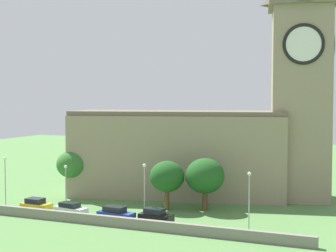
% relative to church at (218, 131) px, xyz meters
% --- Properties ---
extents(ground_plane, '(200.00, 200.00, 0.00)m').
position_rel_church_xyz_m(ground_plane, '(-5.90, -1.88, -10.27)').
color(ground_plane, '#517F42').
extents(church, '(41.59, 19.01, 34.12)m').
position_rel_church_xyz_m(church, '(0.00, 0.00, 0.00)').
color(church, gray).
rests_on(church, ground).
extents(quay_barrier, '(47.25, 0.70, 1.24)m').
position_rel_church_xyz_m(quay_barrier, '(-5.90, -22.87, -9.65)').
color(quay_barrier, gray).
rests_on(quay_barrier, ground).
extents(car_yellow, '(4.20, 2.40, 1.85)m').
position_rel_church_xyz_m(car_yellow, '(-19.77, -19.76, -9.34)').
color(car_yellow, gold).
rests_on(car_yellow, ground).
extents(car_white, '(4.81, 2.65, 1.69)m').
position_rel_church_xyz_m(car_white, '(-14.25, -19.77, -9.41)').
color(car_white, silver).
rests_on(car_white, ground).
extents(car_blue, '(4.94, 2.55, 1.89)m').
position_rel_church_xyz_m(car_blue, '(-7.14, -20.42, -9.31)').
color(car_blue, '#233D9E').
rests_on(car_blue, ground).
extents(car_black, '(4.38, 2.37, 1.92)m').
position_rel_church_xyz_m(car_black, '(-1.99, -19.68, -9.30)').
color(car_black, black).
rests_on(car_black, ground).
extents(streetlamp_west_end, '(0.44, 0.44, 7.00)m').
position_rel_church_xyz_m(streetlamp_west_end, '(-26.52, -17.88, -5.59)').
color(streetlamp_west_end, '#9EA0A5').
rests_on(streetlamp_west_end, ground).
extents(streetlamp_west_mid, '(0.44, 0.44, 6.29)m').
position_rel_church_xyz_m(streetlamp_west_mid, '(-16.38, -17.62, -6.00)').
color(streetlamp_west_mid, '#9EA0A5').
rests_on(streetlamp_west_mid, ground).
extents(streetlamp_central, '(0.44, 0.44, 7.25)m').
position_rel_church_xyz_m(streetlamp_central, '(-3.98, -18.66, -5.45)').
color(streetlamp_central, '#9EA0A5').
rests_on(streetlamp_central, ground).
extents(streetlamp_east_mid, '(0.44, 0.44, 6.90)m').
position_rel_church_xyz_m(streetlamp_east_mid, '(9.37, -18.29, -5.65)').
color(streetlamp_east_mid, '#9EA0A5').
rests_on(streetlamp_east_mid, ground).
extents(tree_riverside_west, '(4.72, 4.72, 7.33)m').
position_rel_church_xyz_m(tree_riverside_west, '(-20.67, -9.50, -5.12)').
color(tree_riverside_west, brown).
rests_on(tree_riverside_west, ground).
extents(tree_by_tower, '(4.78, 4.78, 6.81)m').
position_rel_church_xyz_m(tree_by_tower, '(-3.68, -11.90, -5.65)').
color(tree_by_tower, brown).
rests_on(tree_by_tower, ground).
extents(tree_riverside_east, '(5.39, 5.39, 7.23)m').
position_rel_church_xyz_m(tree_riverside_east, '(1.29, -10.22, -5.50)').
color(tree_riverside_east, brown).
rests_on(tree_riverside_east, ground).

